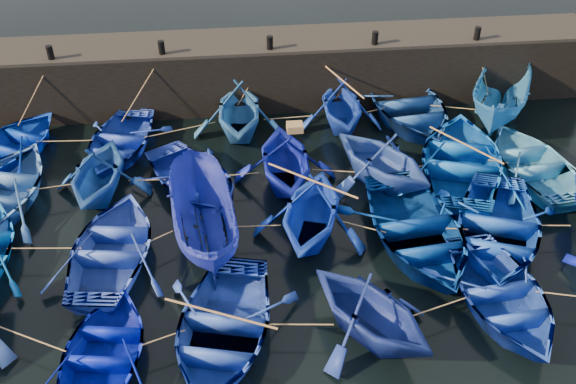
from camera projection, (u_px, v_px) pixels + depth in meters
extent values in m
plane|color=black|center=(300.00, 280.00, 18.05)|extent=(120.00, 120.00, 0.00)
cube|color=black|center=(269.00, 71.00, 25.60)|extent=(26.00, 2.50, 2.50)
cube|color=black|center=(268.00, 40.00, 24.81)|extent=(26.00, 2.50, 0.12)
cylinder|color=black|center=(50.00, 52.00, 23.23)|extent=(0.24, 0.24, 0.50)
cylinder|color=black|center=(162.00, 47.00, 23.57)|extent=(0.24, 0.24, 0.50)
cylinder|color=black|center=(270.00, 43.00, 23.91)|extent=(0.24, 0.24, 0.50)
cylinder|color=black|center=(375.00, 38.00, 24.24)|extent=(0.24, 0.24, 0.50)
cylinder|color=black|center=(477.00, 33.00, 24.58)|extent=(0.24, 0.24, 0.50)
imported|color=#002192|center=(11.00, 145.00, 22.73)|extent=(5.07, 5.59, 0.95)
imported|color=#142E9F|center=(119.00, 141.00, 22.95)|extent=(4.09, 5.03, 0.92)
imported|color=#245C9F|center=(239.00, 109.00, 23.59)|extent=(3.70, 4.21, 2.10)
imported|color=#1537BB|center=(341.00, 104.00, 24.04)|extent=(3.28, 3.77, 1.93)
imported|color=navy|center=(407.00, 106.00, 24.72)|extent=(4.78, 6.16, 1.18)
imported|color=#2269B5|center=(501.00, 98.00, 24.35)|extent=(4.31, 5.58, 2.04)
imported|color=#17458F|center=(98.00, 172.00, 20.56)|extent=(3.73, 4.16, 1.96)
imported|color=navy|center=(194.00, 180.00, 21.07)|extent=(5.13, 5.58, 0.94)
imported|color=#0A1692|center=(286.00, 159.00, 21.01)|extent=(3.50, 4.05, 2.11)
imported|color=#2445A0|center=(383.00, 158.00, 21.05)|extent=(5.12, 5.26, 2.10)
imported|color=#043F9A|center=(463.00, 160.00, 21.74)|extent=(5.70, 6.78, 1.20)
imported|color=#3079C1|center=(534.00, 163.00, 21.80)|extent=(3.93, 5.12, 0.99)
imported|color=#223DA9|center=(114.00, 247.00, 18.40)|extent=(4.04, 5.21, 0.99)
imported|color=navy|center=(202.00, 219.00, 18.72)|extent=(2.46, 5.08, 1.89)
imported|color=#1035D5|center=(311.00, 210.00, 18.87)|extent=(4.53, 4.88, 2.11)
imported|color=navy|center=(416.00, 230.00, 18.90)|extent=(4.47, 5.85, 1.13)
imported|color=#0A349D|center=(497.00, 228.00, 19.03)|extent=(5.34, 6.20, 1.08)
imported|color=#000C99|center=(105.00, 352.00, 15.52)|extent=(3.53, 4.50, 0.85)
imported|color=navy|center=(222.00, 328.00, 15.99)|extent=(4.59, 5.62, 1.02)
imported|color=navy|center=(370.00, 310.00, 15.84)|extent=(4.89, 4.99, 1.99)
imported|color=#1637A0|center=(502.00, 296.00, 16.91)|extent=(3.73, 4.91, 0.96)
cube|color=olive|center=(295.00, 127.00, 20.32)|extent=(0.51, 0.44, 0.25)
cylinder|color=tan|center=(65.00, 141.00, 22.79)|extent=(1.98, 0.17, 0.04)
cylinder|color=tan|center=(180.00, 130.00, 23.40)|extent=(2.57, 0.83, 0.04)
cylinder|color=tan|center=(290.00, 117.00, 24.09)|extent=(2.05, 0.12, 0.04)
cylinder|color=tan|center=(374.00, 110.00, 24.52)|extent=(0.87, 0.33, 0.04)
cylinder|color=tan|center=(453.00, 107.00, 24.69)|extent=(1.69, 0.54, 0.04)
cylinder|color=tan|center=(50.00, 187.00, 20.60)|extent=(1.37, 0.23, 0.04)
cylinder|color=tan|center=(147.00, 180.00, 20.92)|extent=(1.20, 0.10, 0.04)
cylinder|color=tan|center=(240.00, 174.00, 21.17)|extent=(1.25, 0.09, 0.04)
cylinder|color=tan|center=(333.00, 171.00, 21.33)|extent=(1.39, 0.33, 0.04)
cylinder|color=tan|center=(422.00, 166.00, 21.56)|extent=(1.06, 0.25, 0.04)
cylinder|color=tan|center=(498.00, 162.00, 21.77)|extent=(0.64, 0.29, 0.04)
cylinder|color=tan|center=(44.00, 248.00, 18.29)|extent=(2.10, 0.25, 0.04)
cylinder|color=tan|center=(159.00, 237.00, 18.67)|extent=(0.79, 0.51, 0.04)
cylinder|color=tan|center=(257.00, 226.00, 19.07)|extent=(1.40, 0.11, 0.04)
cylinder|color=tan|center=(363.00, 227.00, 19.04)|extent=(1.27, 0.69, 0.04)
cylinder|color=tan|center=(457.00, 229.00, 18.97)|extent=(0.65, 0.16, 0.04)
cylinder|color=tan|center=(549.00, 225.00, 19.09)|extent=(1.30, 0.19, 0.04)
cylinder|color=tan|center=(29.00, 338.00, 15.70)|extent=(1.94, 1.07, 0.04)
cylinder|color=tan|center=(164.00, 338.00, 15.71)|extent=(1.04, 0.39, 0.04)
cylinder|color=tan|center=(296.00, 324.00, 16.04)|extent=(1.90, 0.25, 0.04)
cylinder|color=tan|center=(437.00, 308.00, 16.49)|extent=(1.90, 0.60, 0.04)
cylinder|color=tan|center=(35.00, 93.00, 23.47)|extent=(1.49, 1.05, 2.09)
cylinder|color=tan|center=(142.00, 88.00, 23.74)|extent=(1.72, 1.19, 2.10)
cylinder|color=tan|center=(254.00, 78.00, 24.41)|extent=(1.36, 0.39, 2.09)
cylinder|color=tan|center=(355.00, 72.00, 24.78)|extent=(1.50, 0.30, 2.09)
cylinder|color=tan|center=(388.00, 69.00, 25.01)|extent=(1.22, 0.07, 2.09)
cylinder|color=tan|center=(483.00, 67.00, 25.12)|extent=(0.71, 0.53, 2.08)
cylinder|color=#99724C|center=(343.00, 81.00, 23.43)|extent=(1.08, 2.84, 0.06)
cylinder|color=#99724C|center=(466.00, 145.00, 21.35)|extent=(1.77, 2.49, 0.06)
cylinder|color=#99724C|center=(312.00, 180.00, 18.21)|extent=(2.34, 1.97, 0.06)
cylinder|color=#99724C|center=(220.00, 314.00, 15.67)|extent=(2.74, 1.32, 0.06)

